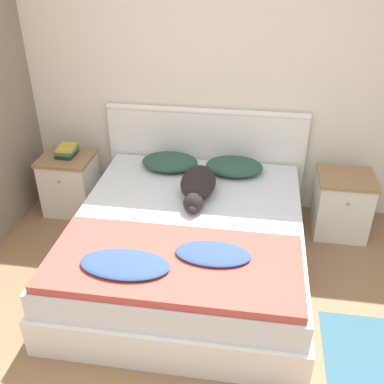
# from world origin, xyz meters

# --- Properties ---
(ground_plane) EXTENTS (16.00, 16.00, 0.00)m
(ground_plane) POSITION_xyz_m (0.00, 0.00, 0.00)
(ground_plane) COLOR #896647
(wall_back) EXTENTS (9.00, 0.06, 2.55)m
(wall_back) POSITION_xyz_m (0.00, 2.13, 1.27)
(wall_back) COLOR silver
(wall_back) RESTS_ON ground_plane
(bed) EXTENTS (1.73, 1.98, 0.48)m
(bed) POSITION_xyz_m (0.03, 1.04, 0.24)
(bed) COLOR white
(bed) RESTS_ON ground_plane
(headboard) EXTENTS (1.81, 0.06, 0.96)m
(headboard) POSITION_xyz_m (0.03, 2.06, 0.50)
(headboard) COLOR white
(headboard) RESTS_ON ground_plane
(nightstand_left) EXTENTS (0.46, 0.44, 0.55)m
(nightstand_left) POSITION_xyz_m (-1.19, 1.75, 0.28)
(nightstand_left) COLOR silver
(nightstand_left) RESTS_ON ground_plane
(nightstand_right) EXTENTS (0.46, 0.44, 0.55)m
(nightstand_right) POSITION_xyz_m (1.26, 1.75, 0.28)
(nightstand_right) COLOR silver
(nightstand_right) RESTS_ON ground_plane
(pillow_left) EXTENTS (0.49, 0.37, 0.11)m
(pillow_left) POSITION_xyz_m (-0.25, 1.80, 0.54)
(pillow_left) COLOR #284C3D
(pillow_left) RESTS_ON bed
(pillow_right) EXTENTS (0.49, 0.37, 0.11)m
(pillow_right) POSITION_xyz_m (0.32, 1.80, 0.54)
(pillow_right) COLOR #284C3D
(pillow_right) RESTS_ON bed
(quilt) EXTENTS (1.60, 0.75, 0.10)m
(quilt) POSITION_xyz_m (0.02, 0.47, 0.52)
(quilt) COLOR #BC4C42
(quilt) RESTS_ON bed
(dog) EXTENTS (0.28, 0.68, 0.20)m
(dog) POSITION_xyz_m (0.06, 1.37, 0.58)
(dog) COLOR black
(dog) RESTS_ON bed
(book_stack) EXTENTS (0.17, 0.21, 0.08)m
(book_stack) POSITION_xyz_m (-1.19, 1.77, 0.59)
(book_stack) COLOR #232328
(book_stack) RESTS_ON nightstand_left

